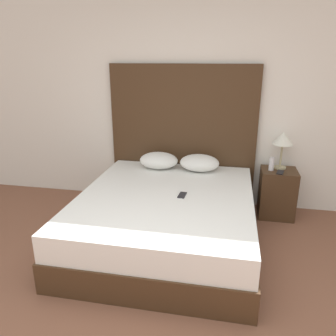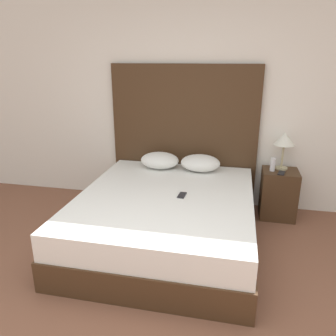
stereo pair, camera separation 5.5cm
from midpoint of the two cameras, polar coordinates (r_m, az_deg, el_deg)
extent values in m
cube|color=white|center=(4.25, 4.66, 11.53)|extent=(10.00, 0.06, 2.70)
cube|color=#422B19|center=(3.55, 0.10, -10.50)|extent=(1.79, 2.09, 0.29)
cube|color=white|center=(3.43, 0.10, -6.55)|extent=(1.75, 2.05, 0.26)
cube|color=#422B19|center=(4.27, 3.10, 5.50)|extent=(1.88, 0.05, 1.81)
ellipsoid|color=white|center=(4.14, -1.06, 1.34)|extent=(0.48, 0.37, 0.20)
ellipsoid|color=white|center=(4.05, 6.05, 0.88)|extent=(0.48, 0.37, 0.20)
cube|color=#232328|center=(3.35, 2.93, -4.75)|extent=(0.08, 0.15, 0.01)
cube|color=#422B19|center=(4.23, 19.01, -4.28)|extent=(0.42, 0.38, 0.60)
cylinder|color=tan|center=(4.20, 19.46, 0.00)|extent=(0.15, 0.15, 0.02)
cylinder|color=tan|center=(4.15, 19.68, 1.96)|extent=(0.02, 0.02, 0.28)
cone|color=silver|center=(4.10, 20.01, 4.84)|extent=(0.25, 0.25, 0.15)
cube|color=black|center=(4.03, 19.53, -0.82)|extent=(0.11, 0.16, 0.01)
cylinder|color=silver|center=(4.07, 18.15, 0.59)|extent=(0.06, 0.06, 0.16)
camera|label=1|loc=(0.03, -89.53, 0.16)|focal=35.00mm
camera|label=2|loc=(0.03, 90.47, -0.16)|focal=35.00mm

